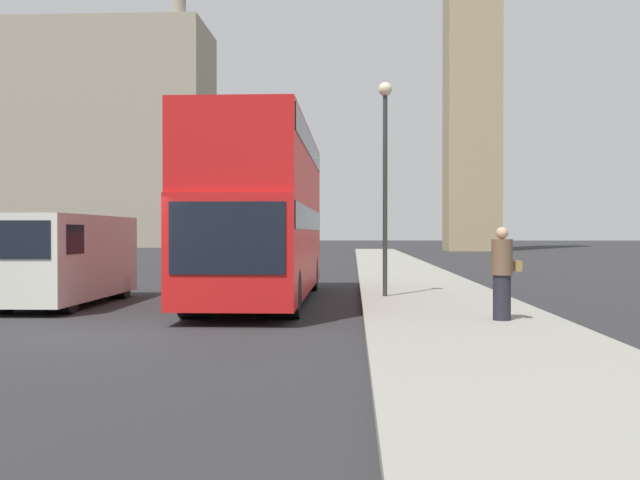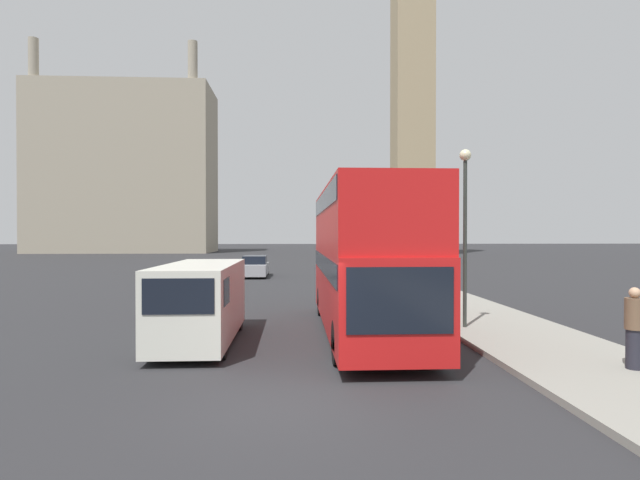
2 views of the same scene
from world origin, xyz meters
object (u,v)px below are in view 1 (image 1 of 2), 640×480
object	(u,v)px
street_lamp	(385,155)
white_van	(64,257)
red_double_decker_bus	(262,208)
pedestrian	(502,274)
parked_sedan	(222,253)

from	to	relation	value
street_lamp	white_van	bearing A→B (deg)	-170.50
red_double_decker_bus	white_van	size ratio (longest dim) A/B	1.87
white_van	red_double_decker_bus	bearing A→B (deg)	13.90
pedestrian	parked_sedan	xyz separation A→B (m)	(-10.21, 25.91, -0.35)
street_lamp	red_double_decker_bus	bearing A→B (deg)	-177.25
white_van	street_lamp	bearing A→B (deg)	9.50
white_van	street_lamp	distance (m)	8.54
pedestrian	street_lamp	bearing A→B (deg)	111.74
red_double_decker_bus	street_lamp	bearing A→B (deg)	2.75
street_lamp	parked_sedan	distance (m)	22.66
red_double_decker_bus	white_van	world-z (taller)	red_double_decker_bus
red_double_decker_bus	street_lamp	size ratio (longest dim) A/B	1.86
red_double_decker_bus	pedestrian	bearing A→B (deg)	-43.01
parked_sedan	white_van	bearing A→B (deg)	-89.49
white_van	parked_sedan	world-z (taller)	white_van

